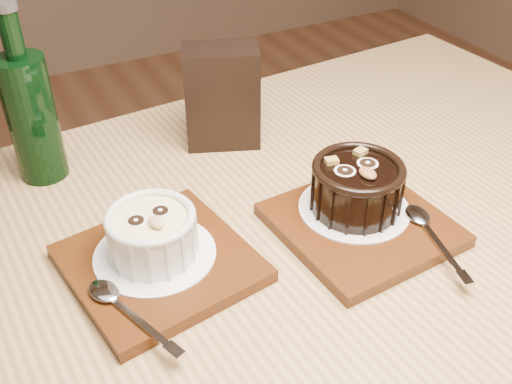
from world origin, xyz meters
The scene contains 11 objects.
table centered at (-0.08, 0.22, 0.66)m, with size 1.25×0.88×0.75m.
tray_left centered at (-0.21, 0.27, 0.76)m, with size 0.18×0.18×0.01m, color #4F260D.
doily_left centered at (-0.21, 0.27, 0.77)m, with size 0.13×0.13×0.00m, color white.
ramekin_white centered at (-0.21, 0.27, 0.80)m, with size 0.09×0.09×0.06m.
spoon_left centered at (-0.27, 0.21, 0.77)m, with size 0.03×0.13×0.01m, color #B5B8BE, non-canonical shape.
tray_right centered at (0.02, 0.22, 0.76)m, with size 0.18×0.18×0.01m, color #4F260D.
doily_right centered at (0.02, 0.24, 0.77)m, with size 0.13×0.13×0.00m, color white.
ramekin_dark centered at (0.02, 0.24, 0.80)m, with size 0.11×0.11×0.06m.
spoon_right centered at (0.07, 0.16, 0.77)m, with size 0.03×0.13×0.01m, color #B5B8BE, non-canonical shape.
condiment_stand centered at (-0.04, 0.47, 0.82)m, with size 0.10×0.06×0.14m, color black.
green_bottle centered at (-0.28, 0.51, 0.84)m, with size 0.06×0.06×0.23m.
Camera 1 is at (-0.34, -0.20, 1.19)m, focal length 42.00 mm.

